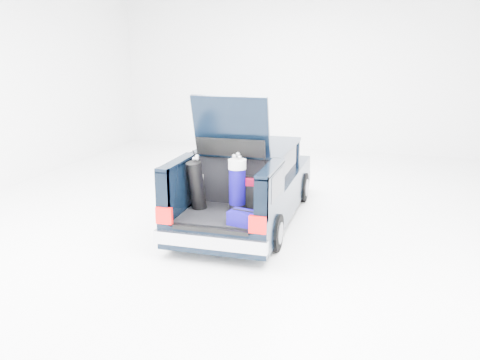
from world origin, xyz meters
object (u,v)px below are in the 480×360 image
(car, at_px, (249,184))
(blue_duffel, at_px, (244,218))
(red_suitcase, at_px, (250,194))
(black_golf_bag, at_px, (197,185))
(blue_golf_bag, at_px, (237,184))

(car, relative_size, blue_duffel, 9.34)
(blue_duffel, bearing_deg, red_suitcase, 109.48)
(car, relative_size, black_golf_bag, 5.08)
(red_suitcase, height_order, black_golf_bag, black_golf_bag)
(car, bearing_deg, red_suitcase, -73.84)
(black_golf_bag, bearing_deg, car, 95.49)
(car, xyz_separation_m, red_suitcase, (0.36, -1.23, 0.19))
(car, relative_size, red_suitcase, 8.22)
(black_golf_bag, bearing_deg, red_suitcase, 40.10)
(black_golf_bag, xyz_separation_m, blue_golf_bag, (0.67, 0.12, 0.03))
(black_golf_bag, relative_size, blue_golf_bag, 0.94)
(car, xyz_separation_m, blue_duffel, (0.46, -2.00, 0.04))
(red_suitcase, distance_m, black_golf_bag, 0.90)
(car, distance_m, red_suitcase, 1.29)
(red_suitcase, bearing_deg, blue_duffel, -86.14)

